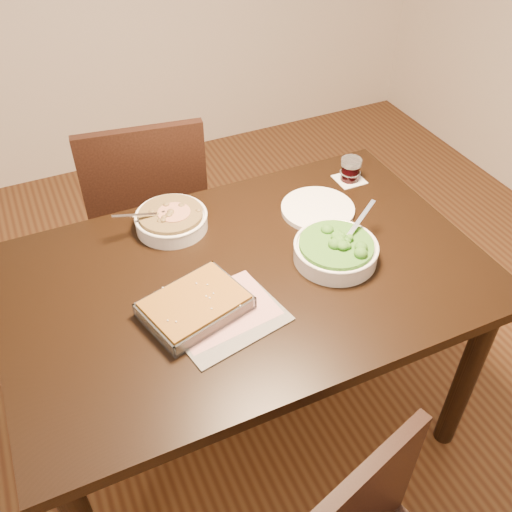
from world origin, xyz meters
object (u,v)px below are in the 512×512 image
(baking_dish, at_px, (195,306))
(dinner_plate, at_px, (318,209))
(broccoli_bowl, at_px, (336,250))
(chair_far, at_px, (148,209))
(wine_tumbler, at_px, (351,169))
(table, at_px, (247,296))
(stew_bowl, at_px, (171,219))

(baking_dish, xyz_separation_m, dinner_plate, (0.53, 0.26, -0.02))
(broccoli_bowl, relative_size, chair_far, 0.29)
(broccoli_bowl, height_order, chair_far, chair_far)
(broccoli_bowl, distance_m, chair_far, 0.90)
(broccoli_bowl, xyz_separation_m, baking_dish, (-0.46, -0.03, -0.01))
(baking_dish, height_order, wine_tumbler, wine_tumbler)
(wine_tumbler, bearing_deg, baking_dish, -152.39)
(chair_far, bearing_deg, baking_dish, 93.01)
(table, bearing_deg, baking_dish, -156.25)
(wine_tumbler, bearing_deg, dinner_plate, -149.18)
(stew_bowl, xyz_separation_m, baking_dish, (-0.06, -0.38, -0.01))
(dinner_plate, distance_m, chair_far, 0.74)
(baking_dish, distance_m, chair_far, 0.85)
(table, xyz_separation_m, wine_tumbler, (0.53, 0.29, 0.14))
(broccoli_bowl, distance_m, wine_tumbler, 0.44)
(baking_dish, distance_m, wine_tumbler, 0.81)
(broccoli_bowl, relative_size, baking_dish, 0.87)
(baking_dish, xyz_separation_m, chair_far, (0.08, 0.81, -0.24))
(broccoli_bowl, xyz_separation_m, dinner_plate, (0.07, 0.23, -0.03))
(table, xyz_separation_m, broccoli_bowl, (0.27, -0.05, 0.13))
(broccoli_bowl, xyz_separation_m, chair_far, (-0.38, 0.78, -0.25))
(table, distance_m, dinner_plate, 0.39)
(wine_tumbler, height_order, dinner_plate, wine_tumbler)
(stew_bowl, bearing_deg, chair_far, 87.83)
(stew_bowl, relative_size, wine_tumbler, 3.13)
(dinner_plate, bearing_deg, stew_bowl, 165.57)
(baking_dish, relative_size, wine_tumbler, 3.80)
(baking_dish, distance_m, dinner_plate, 0.59)
(wine_tumbler, bearing_deg, broccoli_bowl, -127.46)
(stew_bowl, relative_size, broccoli_bowl, 0.95)
(table, relative_size, broccoli_bowl, 5.15)
(broccoli_bowl, relative_size, wine_tumbler, 3.30)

